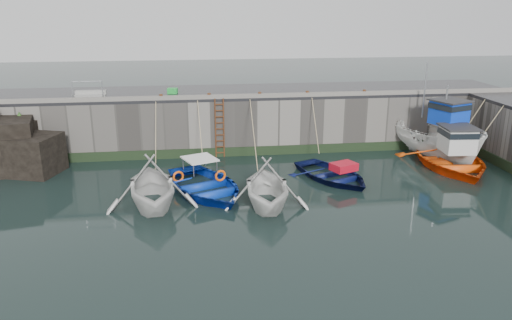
{
  "coord_description": "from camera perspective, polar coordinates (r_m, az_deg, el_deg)",
  "views": [
    {
      "loc": [
        -3.45,
        -15.97,
        7.91
      ],
      "look_at": [
        -0.65,
        5.31,
        1.2
      ],
      "focal_mm": 35.0,
      "sensor_mm": 36.0,
      "label": 1
    }
  ],
  "objects": [
    {
      "name": "fish_crate",
      "position": [
        28.42,
        -9.52,
        7.81
      ],
      "size": [
        0.59,
        0.45,
        0.3
      ],
      "primitive_type": "cube",
      "rotation": [
        0.0,
        0.0,
        -0.19
      ],
      "color": "green",
      "rests_on": "road_back"
    },
    {
      "name": "boat_near_navy",
      "position": [
        23.96,
        8.67,
        -2.12
      ],
      "size": [
        4.79,
        5.48,
        0.95
      ],
      "primitive_type": "imported",
      "rotation": [
        0.0,
        0.0,
        0.4
      ],
      "color": "#0A1242",
      "rests_on": "ground"
    },
    {
      "name": "boat_far_white",
      "position": [
        28.32,
        20.04,
        2.16
      ],
      "size": [
        4.19,
        6.42,
        5.32
      ],
      "rotation": [
        0.0,
        0.0,
        0.35
      ],
      "color": "white",
      "rests_on": "ground"
    },
    {
      "name": "boat_near_blacktrim_rope",
      "position": [
        25.11,
        -0.47,
        -1.0
      ],
      "size": [
        0.04,
        5.32,
        3.1
      ],
      "primitive_type": null,
      "color": "tan",
      "rests_on": "ground"
    },
    {
      "name": "bollard_c",
      "position": [
        26.87,
        0.43,
        7.49
      ],
      "size": [
        0.18,
        0.18,
        0.28
      ],
      "primitive_type": "cylinder",
      "color": "#3F1E0F",
      "rests_on": "road_back"
    },
    {
      "name": "boat_near_blue",
      "position": [
        22.16,
        -5.82,
        -3.64
      ],
      "size": [
        5.6,
        6.45,
        1.12
      ],
      "primitive_type": "imported",
      "rotation": [
        0.0,
        0.0,
        0.39
      ],
      "color": "#0B32AB",
      "rests_on": "ground"
    },
    {
      "name": "boat_near_blacktrim",
      "position": [
        20.63,
        1.18,
        -5.19
      ],
      "size": [
        4.04,
        4.6,
        2.3
      ],
      "primitive_type": "imported",
      "rotation": [
        0.0,
        0.0,
        -0.06
      ],
      "color": "silver",
      "rests_on": "ground"
    },
    {
      "name": "railing",
      "position": [
        28.1,
        -18.41,
        7.17
      ],
      "size": [
        1.6,
        1.05,
        1.0
      ],
      "color": "#A5A8AD",
      "rests_on": "road_back"
    },
    {
      "name": "bollard_e",
      "position": [
        28.25,
        12.26,
        7.58
      ],
      "size": [
        0.18,
        0.18,
        0.28
      ],
      "primitive_type": "cylinder",
      "color": "#3F1E0F",
      "rests_on": "road_back"
    },
    {
      "name": "road_back",
      "position": [
        29.08,
        -0.58,
        7.81
      ],
      "size": [
        30.0,
        5.0,
        0.16
      ],
      "primitive_type": "cube",
      "color": "black",
      "rests_on": "quay_back"
    },
    {
      "name": "quay_back",
      "position": [
        29.38,
        -0.58,
        4.77
      ],
      "size": [
        30.0,
        5.0,
        3.0
      ],
      "primitive_type": "cube",
      "color": "slate",
      "rests_on": "ground"
    },
    {
      "name": "bollard_d",
      "position": [
        27.34,
        5.88,
        7.57
      ],
      "size": [
        0.18,
        0.18,
        0.28
      ],
      "primitive_type": "cylinder",
      "color": "#3F1E0F",
      "rests_on": "road_back"
    },
    {
      "name": "bollard_b",
      "position": [
        26.64,
        -5.38,
        7.32
      ],
      "size": [
        0.18,
        0.18,
        0.28
      ],
      "primitive_type": "cylinder",
      "color": "#3F1E0F",
      "rests_on": "road_back"
    },
    {
      "name": "kerb_back",
      "position": [
        26.75,
        0.03,
        7.36
      ],
      "size": [
        30.0,
        0.3,
        0.2
      ],
      "primitive_type": "cube",
      "color": "slate",
      "rests_on": "road_back"
    },
    {
      "name": "bollard_a",
      "position": [
        26.67,
        -10.8,
        7.1
      ],
      "size": [
        0.18,
        0.18,
        0.28
      ],
      "primitive_type": "cylinder",
      "color": "#3F1E0F",
      "rests_on": "road_back"
    },
    {
      "name": "ground",
      "position": [
        18.15,
        4.27,
        -8.52
      ],
      "size": [
        120.0,
        120.0,
        0.0
      ],
      "primitive_type": "plane",
      "color": "black",
      "rests_on": "ground"
    },
    {
      "name": "boat_near_white",
      "position": [
        21.03,
        -11.72,
        -5.11
      ],
      "size": [
        4.54,
        5.09,
        2.44
      ],
      "primitive_type": "imported",
      "rotation": [
        0.0,
        0.0,
        0.13
      ],
      "color": "silver",
      "rests_on": "ground"
    },
    {
      "name": "boat_near_white_rope",
      "position": [
        25.27,
        -11.06,
        -1.21
      ],
      "size": [
        0.04,
        4.82,
        3.1
      ],
      "primitive_type": null,
      "color": "tan",
      "rests_on": "ground"
    },
    {
      "name": "boat_far_orange",
      "position": [
        27.19,
        21.29,
        0.15
      ],
      "size": [
        5.05,
        6.68,
        4.31
      ],
      "rotation": [
        0.0,
        0.0,
        -0.09
      ],
      "color": "#FB520D",
      "rests_on": "ground"
    },
    {
      "name": "boat_near_blue_rope",
      "position": [
        25.83,
        -6.11,
        -0.57
      ],
      "size": [
        0.04,
        3.8,
        3.1
      ],
      "primitive_type": null,
      "color": "tan",
      "rests_on": "ground"
    },
    {
      "name": "boat_near_navy_rope",
      "position": [
        27.07,
        6.71,
        0.26
      ],
      "size": [
        0.04,
        3.17,
        3.1
      ],
      "primitive_type": null,
      "color": "tan",
      "rests_on": "ground"
    },
    {
      "name": "algae_back",
      "position": [
        27.26,
        0.08,
        1.04
      ],
      "size": [
        30.0,
        0.08,
        0.5
      ],
      "primitive_type": "cube",
      "color": "black",
      "rests_on": "ground"
    },
    {
      "name": "ladder",
      "position": [
        26.68,
        -4.18,
        3.62
      ],
      "size": [
        0.51,
        0.08,
        3.2
      ],
      "color": "#3F1E0F",
      "rests_on": "ground"
    }
  ]
}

